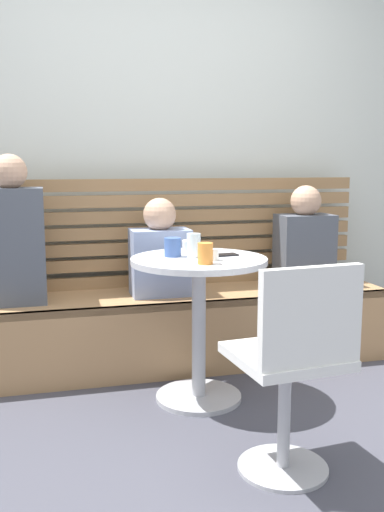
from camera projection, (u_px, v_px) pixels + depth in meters
The scene contains 15 objects.
ground at pixel (225, 465), 2.32m from camera, with size 8.00×8.00×0.00m, color #42424C.
back_wall at pixel (148, 124), 3.65m from camera, with size 5.20×0.10×2.90m, color silver.
booth_bench at pixel (164, 329), 3.43m from camera, with size 2.70×0.52×0.44m.
booth_backrest at pixel (155, 232), 3.57m from camera, with size 2.65×0.04×0.67m.
cafe_table at pixel (199, 301), 2.89m from camera, with size 0.68×0.68×0.74m.
white_chair at pixel (294, 363), 2.15m from camera, with size 0.44×0.44×0.85m.
person_adult at pixel (12, 237), 3.11m from camera, with size 0.34×0.22×0.81m.
person_child_left at pixel (305, 242), 3.59m from camera, with size 0.34×0.22×0.63m.
person_child_middle at pixel (160, 253), 3.34m from camera, with size 0.34×0.22×0.57m.
cup_tumbler_orange at pixel (205, 253), 2.66m from camera, with size 0.07×0.07×0.10m, color orange.
cup_ceramic_white at pixel (190, 247), 2.97m from camera, with size 0.08×0.08×0.07m, color white.
cup_mug_blue at pixel (173, 247), 2.88m from camera, with size 0.08×0.08×0.10m, color #3D5B9E.
cup_glass_tall at pixel (194, 245), 2.85m from camera, with size 0.07×0.07×0.12m, color silver.
cup_espresso_small at pixel (213, 255), 2.77m from camera, with size 0.06×0.06×0.06m, color silver.
phone_on_table at pixel (224, 255), 2.91m from camera, with size 0.07×0.14×0.01m, color black.
Camera 1 is at (-0.67, -2.05, 1.21)m, focal length 40.34 mm.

